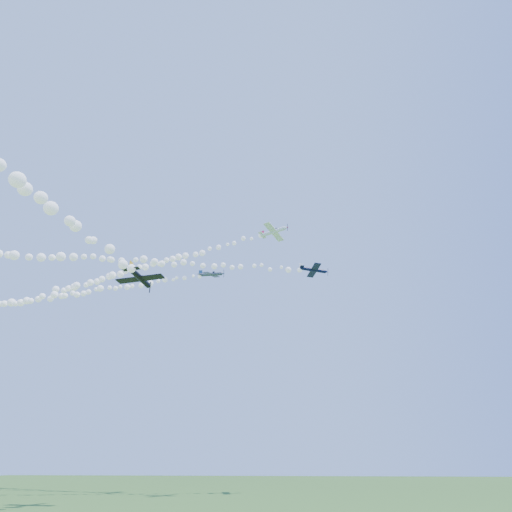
# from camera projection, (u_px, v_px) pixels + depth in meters

# --- Properties ---
(ground) EXTENTS (260.00, 260.00, 0.00)m
(ground) POSITION_uv_depth(u_px,v_px,m) (243.00, 499.00, 75.82)
(ground) COLOR #2A4B1C
(ground) RESTS_ON ground
(plane_white) EXTENTS (6.94, 7.30, 1.89)m
(plane_white) POSITION_uv_depth(u_px,v_px,m) (274.00, 232.00, 94.79)
(plane_white) COLOR white
(smoke_trail_white) EXTENTS (65.30, 29.64, 2.99)m
(smoke_trail_white) POSITION_uv_depth(u_px,v_px,m) (145.00, 267.00, 111.14)
(smoke_trail_white) COLOR white
(plane_navy) EXTENTS (7.21, 7.65, 2.87)m
(plane_navy) POSITION_uv_depth(u_px,v_px,m) (314.00, 270.00, 100.04)
(plane_navy) COLOR #0B0F33
(smoke_trail_navy) EXTENTS (82.39, 21.73, 2.84)m
(smoke_trail_navy) POSITION_uv_depth(u_px,v_px,m) (118.00, 260.00, 94.62)
(smoke_trail_navy) COLOR white
(plane_grey) EXTENTS (6.78, 7.01, 2.46)m
(plane_grey) POSITION_uv_depth(u_px,v_px,m) (211.00, 274.00, 101.52)
(plane_grey) COLOR #3B4456
(smoke_trail_grey) EXTENTS (61.44, 14.88, 3.08)m
(smoke_trail_grey) POSITION_uv_depth(u_px,v_px,m) (92.00, 291.00, 110.49)
(smoke_trail_grey) COLOR white
(plane_black) EXTENTS (8.55, 8.05, 2.90)m
(plane_black) POSITION_uv_depth(u_px,v_px,m) (140.00, 278.00, 72.81)
(plane_black) COLOR black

